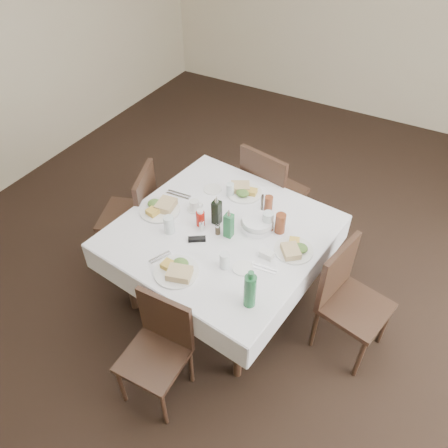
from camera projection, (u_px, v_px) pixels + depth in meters
name	position (u px, v px, depth m)	size (l,w,h in m)	color
ground_plane	(255.00, 286.00, 3.76)	(7.00, 7.00, 0.00)	black
room_shell	(268.00, 102.00, 2.61)	(6.04, 7.04, 2.80)	beige
dining_table	(222.00, 237.00, 3.22)	(1.57, 1.57, 0.76)	#312314
chair_north	(269.00, 189.00, 3.86)	(0.55, 0.55, 0.98)	#312314
chair_south	(159.00, 343.00, 2.80)	(0.40, 0.40, 0.82)	#312314
chair_east	(347.00, 294.00, 3.04)	(0.51, 0.51, 0.90)	#312314
chair_west	(136.00, 210.00, 3.69)	(0.56, 0.56, 0.92)	#312314
meal_north	(243.00, 191.00, 3.47)	(0.28, 0.28, 0.06)	white
meal_south	(177.00, 270.00, 2.84)	(0.30, 0.30, 0.07)	white
meal_east	(294.00, 249.00, 2.99)	(0.27, 0.27, 0.06)	white
meal_west	(160.00, 207.00, 3.31)	(0.31, 0.31, 0.07)	white
side_plate_a	(213.00, 189.00, 3.52)	(0.15, 0.15, 0.01)	white
side_plate_b	(243.00, 268.00, 2.88)	(0.14, 0.14, 0.01)	white
water_n	(230.00, 190.00, 3.43)	(0.06, 0.06, 0.11)	silver
water_s	(225.00, 260.00, 2.86)	(0.07, 0.07, 0.12)	silver
water_e	(268.00, 221.00, 3.13)	(0.08, 0.08, 0.15)	silver
water_w	(169.00, 225.00, 3.11)	(0.07, 0.07, 0.14)	silver
iced_tea_a	(268.00, 204.00, 3.28)	(0.06, 0.06, 0.13)	brown
iced_tea_b	(280.00, 223.00, 3.10)	(0.08, 0.08, 0.16)	brown
bread_basket	(257.00, 224.00, 3.16)	(0.24, 0.24, 0.08)	silver
oil_cruet_dark	(217.00, 211.00, 3.16)	(0.06, 0.06, 0.25)	black
oil_cruet_green	(229.00, 225.00, 3.05)	(0.06, 0.06, 0.25)	#206537
ketchup_bottle	(200.00, 218.00, 3.17)	(0.06, 0.06, 0.14)	#B6150B
salt_shaker	(202.00, 226.00, 3.14)	(0.04, 0.04, 0.08)	white
pepper_shaker	(218.00, 229.00, 3.11)	(0.04, 0.04, 0.08)	#392D1D
coffee_mug	(195.00, 206.00, 3.31)	(0.12, 0.11, 0.08)	white
sunglasses	(197.00, 239.00, 3.08)	(0.13, 0.10, 0.03)	black
green_bottle	(250.00, 290.00, 2.59)	(0.08, 0.08, 0.29)	#206537
sugar_caddy	(267.00, 254.00, 2.95)	(0.10, 0.06, 0.05)	white
cutlery_n	(264.00, 203.00, 3.39)	(0.12, 0.20, 0.01)	silver
cutlery_s	(160.00, 257.00, 2.96)	(0.10, 0.16, 0.01)	silver
cutlery_e	(264.00, 268.00, 2.89)	(0.18, 0.06, 0.01)	silver
cutlery_w	(178.00, 195.00, 3.46)	(0.21, 0.07, 0.01)	silver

